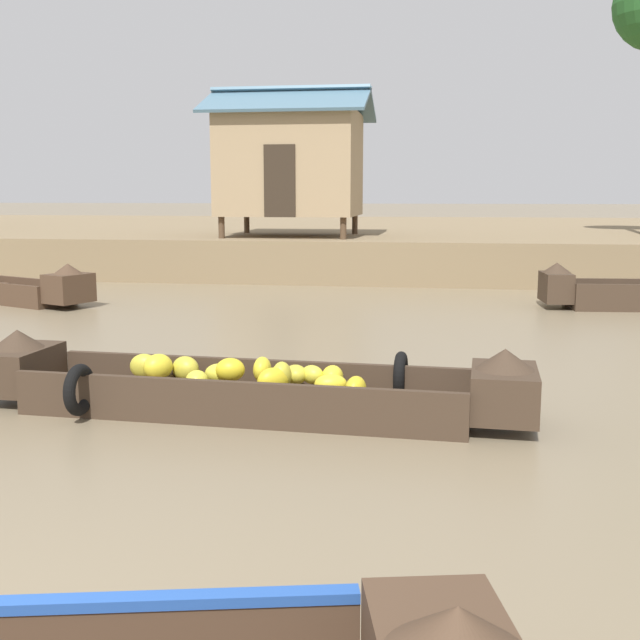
% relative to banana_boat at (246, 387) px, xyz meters
% --- Properties ---
extents(ground_plane, '(300.00, 300.00, 0.00)m').
position_rel_banana_boat_xyz_m(ground_plane, '(-0.41, 4.49, -0.27)').
color(ground_plane, '#7A6B51').
extents(riverbank_strip, '(160.00, 20.00, 1.08)m').
position_rel_banana_boat_xyz_m(riverbank_strip, '(-0.41, 21.13, 0.27)').
color(riverbank_strip, '#7F6B4C').
rests_on(riverbank_strip, ground).
extents(banana_boat, '(5.84, 1.63, 0.78)m').
position_rel_banana_boat_xyz_m(banana_boat, '(0.00, 0.00, 0.00)').
color(banana_boat, '#3D2D21').
rests_on(banana_boat, ground).
extents(cargo_boat_upstream, '(4.24, 2.46, 0.88)m').
position_rel_banana_boat_xyz_m(cargo_boat_upstream, '(-6.89, 7.41, 0.06)').
color(cargo_boat_upstream, '#473323').
rests_on(cargo_boat_upstream, ground).
extents(stilt_house_mid_left, '(4.27, 3.58, 3.95)m').
position_rel_banana_boat_xyz_m(stilt_house_mid_left, '(-2.08, 13.50, 2.80)').
color(stilt_house_mid_left, '#4C3826').
rests_on(stilt_house_mid_left, riverbank_strip).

